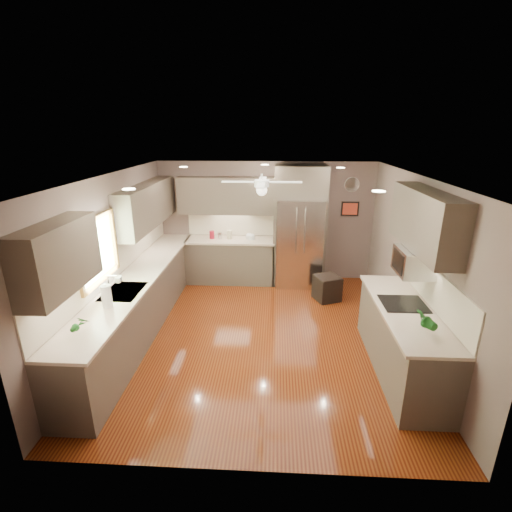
# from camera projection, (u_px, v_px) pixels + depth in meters

# --- Properties ---
(floor) EXTENTS (5.00, 5.00, 0.00)m
(floor) POSITION_uv_depth(u_px,v_px,m) (260.00, 335.00, 5.93)
(floor) COLOR #461609
(floor) RESTS_ON ground
(ceiling) EXTENTS (5.00, 5.00, 0.00)m
(ceiling) POSITION_uv_depth(u_px,v_px,m) (261.00, 176.00, 5.11)
(ceiling) COLOR white
(ceiling) RESTS_ON ground
(wall_back) EXTENTS (4.50, 0.00, 4.50)m
(wall_back) POSITION_uv_depth(u_px,v_px,m) (266.00, 222.00, 7.88)
(wall_back) COLOR #6A5751
(wall_back) RESTS_ON ground
(wall_front) EXTENTS (4.50, 0.00, 4.50)m
(wall_front) POSITION_uv_depth(u_px,v_px,m) (248.00, 360.00, 3.16)
(wall_front) COLOR #6A5751
(wall_front) RESTS_ON ground
(wall_left) EXTENTS (0.00, 5.00, 5.00)m
(wall_left) POSITION_uv_depth(u_px,v_px,m) (113.00, 259.00, 5.64)
(wall_left) COLOR #6A5751
(wall_left) RESTS_ON ground
(wall_right) EXTENTS (0.00, 5.00, 5.00)m
(wall_right) POSITION_uv_depth(u_px,v_px,m) (414.00, 264.00, 5.41)
(wall_right) COLOR #6A5751
(wall_right) RESTS_ON ground
(canister_a) EXTENTS (0.12, 0.12, 0.17)m
(canister_a) POSITION_uv_depth(u_px,v_px,m) (212.00, 235.00, 7.74)
(canister_a) COLOR maroon
(canister_a) RESTS_ON back_run
(canister_b) EXTENTS (0.11, 0.11, 0.14)m
(canister_b) POSITION_uv_depth(u_px,v_px,m) (220.00, 236.00, 7.73)
(canister_b) COLOR silver
(canister_b) RESTS_ON back_run
(canister_c) EXTENTS (0.15, 0.15, 0.18)m
(canister_c) POSITION_uv_depth(u_px,v_px,m) (229.00, 235.00, 7.72)
(canister_c) COLOR #B8AB8A
(canister_c) RESTS_ON back_run
(soap_bottle) EXTENTS (0.09, 0.09, 0.17)m
(soap_bottle) POSITION_uv_depth(u_px,v_px,m) (119.00, 278.00, 5.47)
(soap_bottle) COLOR white
(soap_bottle) RESTS_ON left_run
(potted_plant_left) EXTENTS (0.15, 0.11, 0.27)m
(potted_plant_left) POSITION_uv_depth(u_px,v_px,m) (79.00, 324.00, 4.09)
(potted_plant_left) COLOR #164F18
(potted_plant_left) RESTS_ON left_run
(potted_plant_right) EXTENTS (0.21, 0.19, 0.32)m
(potted_plant_right) POSITION_uv_depth(u_px,v_px,m) (426.00, 320.00, 4.13)
(potted_plant_right) COLOR #164F18
(potted_plant_right) RESTS_ON right_run
(bowl) EXTENTS (0.28, 0.28, 0.05)m
(bowl) POSITION_uv_depth(u_px,v_px,m) (250.00, 238.00, 7.69)
(bowl) COLOR #B8AB8A
(bowl) RESTS_ON back_run
(left_run) EXTENTS (0.65, 4.70, 1.45)m
(left_run) POSITION_uv_depth(u_px,v_px,m) (141.00, 300.00, 6.01)
(left_run) COLOR #4D4538
(left_run) RESTS_ON ground
(back_run) EXTENTS (1.85, 0.65, 1.45)m
(back_run) POSITION_uv_depth(u_px,v_px,m) (231.00, 259.00, 7.89)
(back_run) COLOR #4D4538
(back_run) RESTS_ON ground
(uppers) EXTENTS (4.50, 4.70, 0.95)m
(uppers) POSITION_uv_depth(u_px,v_px,m) (217.00, 210.00, 6.03)
(uppers) COLOR #4D4538
(uppers) RESTS_ON wall_left
(window) EXTENTS (0.05, 1.12, 0.92)m
(window) POSITION_uv_depth(u_px,v_px,m) (97.00, 250.00, 5.07)
(window) COLOR #BFF2B2
(window) RESTS_ON wall_left
(sink) EXTENTS (0.50, 0.70, 0.32)m
(sink) POSITION_uv_depth(u_px,v_px,m) (123.00, 293.00, 5.26)
(sink) COLOR silver
(sink) RESTS_ON left_run
(refrigerator) EXTENTS (1.06, 0.75, 2.45)m
(refrigerator) POSITION_uv_depth(u_px,v_px,m) (299.00, 229.00, 7.54)
(refrigerator) COLOR silver
(refrigerator) RESTS_ON ground
(right_run) EXTENTS (0.70, 2.20, 1.45)m
(right_run) POSITION_uv_depth(u_px,v_px,m) (403.00, 338.00, 4.92)
(right_run) COLOR #4D4538
(right_run) RESTS_ON ground
(microwave) EXTENTS (0.43, 0.55, 0.34)m
(microwave) POSITION_uv_depth(u_px,v_px,m) (414.00, 262.00, 4.82)
(microwave) COLOR silver
(microwave) RESTS_ON wall_right
(ceiling_fan) EXTENTS (1.18, 1.18, 0.32)m
(ceiling_fan) POSITION_uv_depth(u_px,v_px,m) (262.00, 185.00, 5.45)
(ceiling_fan) COLOR white
(ceiling_fan) RESTS_ON ceiling
(recessed_lights) EXTENTS (2.84, 3.14, 0.01)m
(recessed_lights) POSITION_uv_depth(u_px,v_px,m) (259.00, 173.00, 5.50)
(recessed_lights) COLOR white
(recessed_lights) RESTS_ON ceiling
(wall_clock) EXTENTS (0.30, 0.03, 0.30)m
(wall_clock) POSITION_uv_depth(u_px,v_px,m) (352.00, 184.00, 7.52)
(wall_clock) COLOR white
(wall_clock) RESTS_ON wall_back
(framed_print) EXTENTS (0.36, 0.03, 0.30)m
(framed_print) POSITION_uv_depth(u_px,v_px,m) (350.00, 209.00, 7.67)
(framed_print) COLOR black
(framed_print) RESTS_ON wall_back
(stool) EXTENTS (0.56, 0.56, 0.49)m
(stool) POSITION_uv_depth(u_px,v_px,m) (327.00, 288.00, 7.08)
(stool) COLOR black
(stool) RESTS_ON ground
(paper_towel) EXTENTS (0.13, 0.13, 0.33)m
(paper_towel) POSITION_uv_depth(u_px,v_px,m) (107.00, 296.00, 4.76)
(paper_towel) COLOR white
(paper_towel) RESTS_ON left_run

